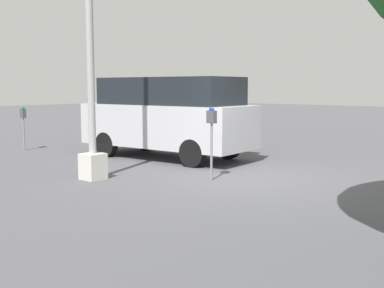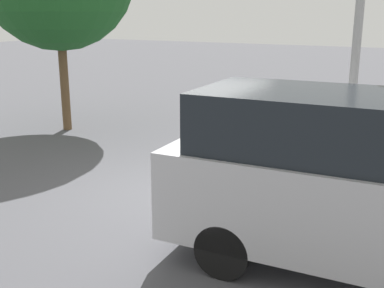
{
  "view_description": "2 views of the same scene",
  "coord_description": "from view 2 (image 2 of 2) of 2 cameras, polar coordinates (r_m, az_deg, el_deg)",
  "views": [
    {
      "loc": [
        -5.61,
        8.44,
        1.94
      ],
      "look_at": [
        0.81,
        0.66,
        0.74
      ],
      "focal_mm": 45.0,
      "sensor_mm": 36.0,
      "label": 1
    },
    {
      "loc": [
        3.99,
        -6.82,
        3.08
      ],
      "look_at": [
        0.49,
        -0.49,
        1.1
      ],
      "focal_mm": 45.0,
      "sensor_mm": 36.0,
      "label": 2
    }
  ],
  "objects": [
    {
      "name": "parked_van",
      "position": [
        5.98,
        20.02,
        -4.19
      ],
      "size": [
        4.91,
        2.11,
        2.19
      ],
      "rotation": [
        0.0,
        0.0,
        0.05
      ],
      "color": "#B2B2B7",
      "rests_on": "ground"
    },
    {
      "name": "lamp_post",
      "position": [
        9.12,
        18.52,
        6.45
      ],
      "size": [
        0.44,
        0.44,
        5.71
      ],
      "color": "beige",
      "rests_on": "ground"
    },
    {
      "name": "parking_meter_near",
      "position": [
        8.45,
        2.75,
        1.96
      ],
      "size": [
        0.21,
        0.13,
        1.53
      ],
      "rotation": [
        0.0,
        0.0,
        -0.08
      ],
      "color": "gray",
      "rests_on": "ground"
    },
    {
      "name": "ground_plane",
      "position": [
        8.48,
        -1.26,
        -5.97
      ],
      "size": [
        80.0,
        80.0,
        0.0
      ],
      "primitive_type": "plane",
      "color": "#4C4C51"
    }
  ]
}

